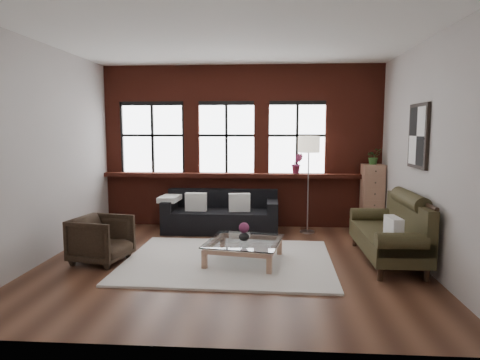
# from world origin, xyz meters

# --- Properties ---
(floor) EXTENTS (5.50, 5.50, 0.00)m
(floor) POSITION_xyz_m (0.00, 0.00, 0.00)
(floor) COLOR #412418
(floor) RESTS_ON ground
(ceiling) EXTENTS (5.50, 5.50, 0.00)m
(ceiling) POSITION_xyz_m (0.00, 0.00, 3.20)
(ceiling) COLOR white
(ceiling) RESTS_ON ground
(wall_back) EXTENTS (5.50, 0.00, 5.50)m
(wall_back) POSITION_xyz_m (0.00, 2.50, 1.60)
(wall_back) COLOR #B1AAA5
(wall_back) RESTS_ON ground
(wall_front) EXTENTS (5.50, 0.00, 5.50)m
(wall_front) POSITION_xyz_m (0.00, -2.50, 1.60)
(wall_front) COLOR #B1AAA5
(wall_front) RESTS_ON ground
(wall_left) EXTENTS (0.00, 5.00, 5.00)m
(wall_left) POSITION_xyz_m (-2.75, 0.00, 1.60)
(wall_left) COLOR #B1AAA5
(wall_left) RESTS_ON ground
(wall_right) EXTENTS (0.00, 5.00, 5.00)m
(wall_right) POSITION_xyz_m (2.75, 0.00, 1.60)
(wall_right) COLOR #B1AAA5
(wall_right) RESTS_ON ground
(brick_backwall) EXTENTS (5.50, 0.12, 3.20)m
(brick_backwall) POSITION_xyz_m (0.00, 2.44, 1.60)
(brick_backwall) COLOR maroon
(brick_backwall) RESTS_ON floor
(sill_ledge) EXTENTS (5.50, 0.30, 0.08)m
(sill_ledge) POSITION_xyz_m (0.00, 2.35, 1.04)
(sill_ledge) COLOR maroon
(sill_ledge) RESTS_ON brick_backwall
(window_left) EXTENTS (1.38, 0.10, 1.50)m
(window_left) POSITION_xyz_m (-1.80, 2.45, 1.75)
(window_left) COLOR black
(window_left) RESTS_ON brick_backwall
(window_mid) EXTENTS (1.38, 0.10, 1.50)m
(window_mid) POSITION_xyz_m (-0.30, 2.45, 1.75)
(window_mid) COLOR black
(window_mid) RESTS_ON brick_backwall
(window_right) EXTENTS (1.38, 0.10, 1.50)m
(window_right) POSITION_xyz_m (1.10, 2.45, 1.75)
(window_right) COLOR black
(window_right) RESTS_ON brick_backwall
(wall_poster) EXTENTS (0.05, 0.74, 0.94)m
(wall_poster) POSITION_xyz_m (2.72, 0.30, 1.85)
(wall_poster) COLOR black
(wall_poster) RESTS_ON wall_right
(shag_rug) EXTENTS (3.07, 2.44, 0.03)m
(shag_rug) POSITION_xyz_m (-0.03, 0.01, 0.02)
(shag_rug) COLOR beige
(shag_rug) RESTS_ON floor
(dark_sofa) EXTENTS (2.16, 0.88, 0.78)m
(dark_sofa) POSITION_xyz_m (-0.36, 1.90, 0.39)
(dark_sofa) COLOR black
(dark_sofa) RESTS_ON floor
(pillow_a) EXTENTS (0.40, 0.15, 0.34)m
(pillow_a) POSITION_xyz_m (-0.82, 1.80, 0.58)
(pillow_a) COLOR silver
(pillow_a) RESTS_ON dark_sofa
(pillow_b) EXTENTS (0.41, 0.19, 0.34)m
(pillow_b) POSITION_xyz_m (0.00, 1.80, 0.58)
(pillow_b) COLOR silver
(pillow_b) RESTS_ON dark_sofa
(vintage_settee) EXTENTS (0.86, 1.93, 1.03)m
(vintage_settee) POSITION_xyz_m (2.30, 0.19, 0.51)
(vintage_settee) COLOR #322C17
(vintage_settee) RESTS_ON floor
(pillow_settee) EXTENTS (0.17, 0.39, 0.34)m
(pillow_settee) POSITION_xyz_m (2.22, -0.40, 0.62)
(pillow_settee) COLOR silver
(pillow_settee) RESTS_ON vintage_settee
(armchair) EXTENTS (0.88, 0.87, 0.68)m
(armchair) POSITION_xyz_m (-1.89, -0.12, 0.34)
(armchair) COLOR black
(armchair) RESTS_ON floor
(coffee_table) EXTENTS (1.19, 1.19, 0.35)m
(coffee_table) POSITION_xyz_m (0.20, -0.03, 0.16)
(coffee_table) COLOR #A27358
(coffee_table) RESTS_ON shag_rug
(vase) EXTENTS (0.18, 0.18, 0.16)m
(vase) POSITION_xyz_m (0.20, -0.03, 0.42)
(vase) COLOR #B2B2B2
(vase) RESTS_ON coffee_table
(flowers) EXTENTS (0.15, 0.15, 0.15)m
(flowers) POSITION_xyz_m (0.20, -0.03, 0.53)
(flowers) COLOR #6D2548
(flowers) RESTS_ON vase
(drawer_chest) EXTENTS (0.39, 0.39, 1.28)m
(drawer_chest) POSITION_xyz_m (2.53, 2.15, 0.64)
(drawer_chest) COLOR #A27358
(drawer_chest) RESTS_ON floor
(potted_plant_top) EXTENTS (0.32, 0.29, 0.30)m
(potted_plant_top) POSITION_xyz_m (2.53, 2.15, 1.44)
(potted_plant_top) COLOR #2D5923
(potted_plant_top) RESTS_ON drawer_chest
(floor_lamp) EXTENTS (0.40, 0.40, 1.97)m
(floor_lamp) POSITION_xyz_m (1.29, 1.91, 0.99)
(floor_lamp) COLOR #A5A5A8
(floor_lamp) RESTS_ON floor
(sill_plant) EXTENTS (0.22, 0.18, 0.40)m
(sill_plant) POSITION_xyz_m (1.10, 2.32, 1.28)
(sill_plant) COLOR #6D2548
(sill_plant) RESTS_ON sill_ledge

